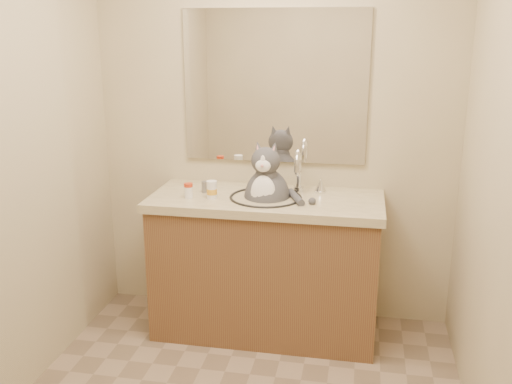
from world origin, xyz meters
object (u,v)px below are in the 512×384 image
(pill_bottle_redcap, at_px, (188,191))
(grey_canister, at_px, (205,187))
(cat, at_px, (267,195))
(pill_bottle_orange, at_px, (212,190))

(pill_bottle_redcap, height_order, grey_canister, pill_bottle_redcap)
(pill_bottle_redcap, distance_m, grey_canister, 0.15)
(cat, height_order, grey_canister, cat)
(pill_bottle_orange, distance_m, grey_canister, 0.14)
(pill_bottle_redcap, height_order, pill_bottle_orange, pill_bottle_orange)
(pill_bottle_orange, height_order, grey_canister, pill_bottle_orange)
(cat, bearing_deg, pill_bottle_orange, -160.70)
(cat, distance_m, pill_bottle_orange, 0.32)
(cat, xyz_separation_m, pill_bottle_orange, (-0.30, -0.09, 0.04))
(cat, distance_m, pill_bottle_redcap, 0.45)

